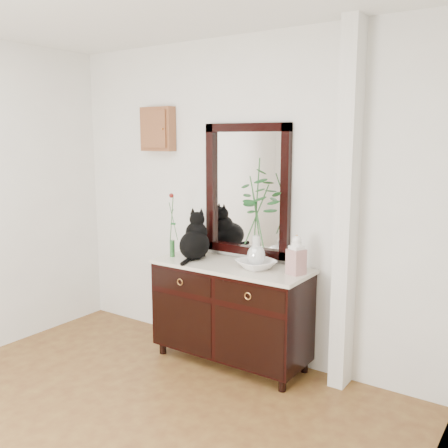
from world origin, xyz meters
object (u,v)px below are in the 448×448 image
Objects in this scene: sideboard at (231,308)px; ginger_jar at (296,254)px; lotus_bowl at (256,264)px; cat at (194,235)px.

sideboard is 0.78m from ginger_jar.
ginger_jar reaches higher than lotus_bowl.
ginger_jar is (0.33, 0.04, 0.12)m from lotus_bowl.
sideboard is at bearing -17.50° from cat.
cat is 1.32× the size of ginger_jar.
cat is 1.38× the size of lotus_bowl.
lotus_bowl reaches higher than sideboard.
cat is 0.94m from ginger_jar.
cat reaches higher than ginger_jar.
lotus_bowl is (0.61, 0.01, -0.17)m from cat.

